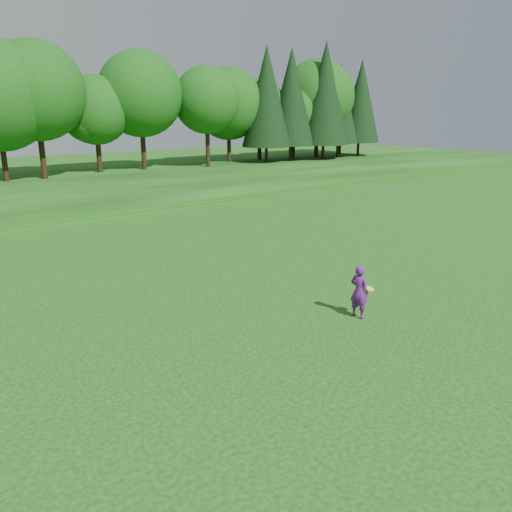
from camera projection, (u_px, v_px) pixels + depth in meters
ground at (283, 336)px, 14.59m from camera, size 140.00×140.00×0.00m
berm at (5, 190)px, 40.18m from camera, size 130.00×30.00×0.60m
walking_path at (62, 222)px, 29.69m from camera, size 130.00×1.60×0.04m
woman at (359, 291)px, 15.72m from camera, size 0.58×0.73×1.73m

